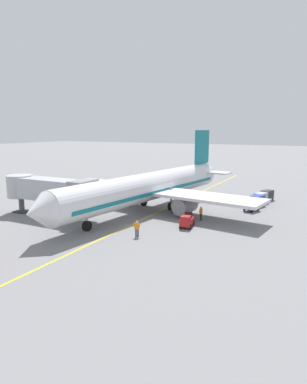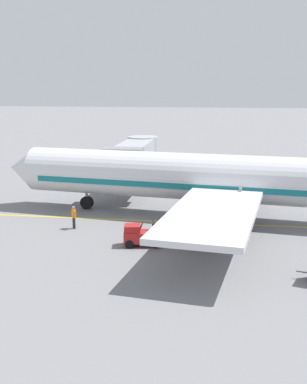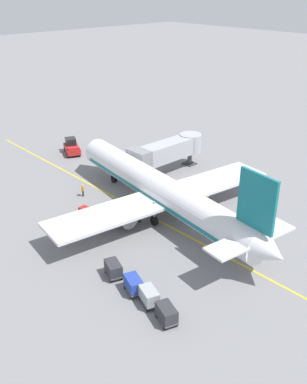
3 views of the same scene
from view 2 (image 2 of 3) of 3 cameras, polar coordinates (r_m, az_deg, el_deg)
ground_plane at (r=37.67m, az=8.95°, el=-3.75°), size 400.00×400.00×0.00m
gate_lead_in_line at (r=37.67m, az=8.95°, el=-3.74°), size 0.24×80.00×0.01m
parked_airliner at (r=38.35m, az=7.95°, el=1.47°), size 30.43×37.32×10.63m
jet_bridge at (r=48.56m, az=-2.23°, el=4.18°), size 13.15×3.50×4.98m
baggage_tug_lead at (r=32.18m, az=-1.41°, el=-5.08°), size 1.63×2.66×1.62m
ground_crew_wing_walker at (r=35.55m, az=7.42°, el=-3.09°), size 0.34×0.72×1.69m
ground_crew_loader at (r=31.32m, az=4.59°, el=-5.15°), size 0.29×0.73×1.69m
ground_crew_marshaller at (r=36.37m, az=-9.31°, el=-2.79°), size 0.64×0.50×1.69m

